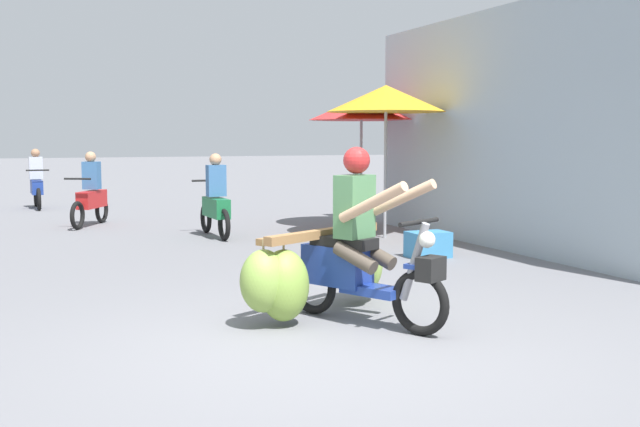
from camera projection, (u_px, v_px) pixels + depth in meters
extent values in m
plane|color=slate|center=(319.00, 351.00, 5.86)|extent=(120.00, 120.00, 0.00)
torus|color=black|center=(420.00, 303.00, 6.30)|extent=(0.32, 0.54, 0.56)
torus|color=black|center=(312.00, 285.00, 7.08)|extent=(0.32, 0.54, 0.56)
cube|color=navy|center=(372.00, 290.00, 6.62)|extent=(0.47, 0.61, 0.08)
cube|color=navy|center=(337.00, 265.00, 6.86)|extent=(0.54, 0.70, 0.36)
cube|color=black|center=(344.00, 242.00, 6.79)|extent=(0.50, 0.65, 0.10)
cylinder|color=gray|center=(414.00, 262.00, 6.31)|extent=(0.19, 0.28, 0.69)
cylinder|color=black|center=(419.00, 222.00, 6.25)|extent=(0.52, 0.29, 0.04)
sphere|color=silver|center=(427.00, 240.00, 6.21)|extent=(0.14, 0.14, 0.14)
cube|color=black|center=(431.00, 269.00, 6.21)|extent=(0.29, 0.25, 0.20)
cube|color=navy|center=(420.00, 267.00, 6.27)|extent=(0.22, 0.29, 0.04)
cube|color=olive|center=(325.00, 233.00, 6.93)|extent=(1.38, 0.77, 0.08)
cube|color=olive|center=(310.00, 235.00, 7.05)|extent=(1.24, 0.68, 0.06)
ellipsoid|color=#8CB04F|center=(362.00, 264.00, 7.56)|extent=(0.63, 0.63, 0.60)
cylinder|color=#998459|center=(362.00, 231.00, 7.53)|extent=(0.02, 0.02, 0.13)
ellipsoid|color=#82A645|center=(264.00, 281.00, 6.50)|extent=(0.49, 0.45, 0.55)
cylinder|color=#998459|center=(263.00, 246.00, 6.47)|extent=(0.02, 0.02, 0.12)
ellipsoid|color=#7EA241|center=(358.00, 267.00, 7.38)|extent=(0.57, 0.57, 0.58)
cylinder|color=#998459|center=(358.00, 234.00, 7.35)|extent=(0.02, 0.02, 0.13)
ellipsoid|color=#7CA03F|center=(284.00, 285.00, 6.58)|extent=(0.56, 0.52, 0.64)
cylinder|color=#998459|center=(284.00, 245.00, 6.55)|extent=(0.02, 0.02, 0.13)
cube|color=#4C7F51|center=(355.00, 206.00, 6.68)|extent=(0.40, 0.35, 0.56)
sphere|color=#B22626|center=(357.00, 160.00, 6.62)|extent=(0.24, 0.24, 0.24)
cylinder|color=tan|center=(399.00, 200.00, 6.60)|extent=(0.45, 0.66, 0.39)
cylinder|color=tan|center=(372.00, 203.00, 6.30)|extent=(0.36, 0.70, 0.39)
cylinder|color=#4C4238|center=(374.00, 254.00, 6.75)|extent=(0.31, 0.45, 0.27)
cylinder|color=#4C4238|center=(355.00, 258.00, 6.54)|extent=(0.31, 0.45, 0.27)
torus|color=black|center=(77.00, 215.00, 13.55)|extent=(0.32, 0.49, 0.52)
torus|color=black|center=(102.00, 210.00, 14.64)|extent=(0.32, 0.49, 0.52)
cube|color=red|center=(92.00, 199.00, 14.17)|extent=(0.65, 0.90, 0.32)
cylinder|color=black|center=(77.00, 179.00, 13.53)|extent=(0.45, 0.27, 0.04)
cube|color=#386699|center=(92.00, 175.00, 14.14)|extent=(0.36, 0.32, 0.52)
sphere|color=tan|center=(91.00, 157.00, 14.09)|extent=(0.20, 0.20, 0.20)
torus|color=black|center=(206.00, 218.00, 13.11)|extent=(0.09, 0.52, 0.52)
torus|color=black|center=(224.00, 225.00, 12.11)|extent=(0.09, 0.52, 0.52)
cube|color=#196638|center=(216.00, 208.00, 12.50)|extent=(0.26, 0.91, 0.32)
cylinder|color=black|center=(206.00, 180.00, 13.00)|extent=(0.50, 0.05, 0.04)
cube|color=#386699|center=(216.00, 181.00, 12.43)|extent=(0.30, 0.21, 0.52)
sphere|color=tan|center=(215.00, 159.00, 12.42)|extent=(0.20, 0.20, 0.20)
torus|color=black|center=(39.00, 199.00, 17.11)|extent=(0.09, 0.52, 0.52)
torus|color=black|center=(36.00, 196.00, 18.11)|extent=(0.09, 0.52, 0.52)
cube|color=navy|center=(37.00, 187.00, 17.67)|extent=(0.26, 0.91, 0.32)
cylinder|color=black|center=(38.00, 170.00, 17.08)|extent=(0.50, 0.05, 0.04)
cube|color=#B2B7C6|center=(36.00, 168.00, 17.65)|extent=(0.30, 0.21, 0.52)
sphere|color=#9E7051|center=(35.00, 153.00, 17.59)|extent=(0.20, 0.20, 0.20)
cube|color=#9EADB7|center=(601.00, 130.00, 11.81)|extent=(3.92, 7.19, 3.57)
cylinder|color=#99999E|center=(361.00, 171.00, 13.84)|extent=(0.05, 0.05, 2.08)
cone|color=red|center=(361.00, 109.00, 13.72)|extent=(1.93, 1.93, 0.41)
cylinder|color=#99999E|center=(385.00, 172.00, 12.40)|extent=(0.05, 0.05, 2.18)
cone|color=gold|center=(386.00, 99.00, 12.28)|extent=(1.95, 1.95, 0.44)
cube|color=teal|center=(428.00, 245.00, 10.43)|extent=(0.56, 0.40, 0.36)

